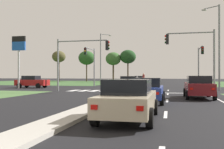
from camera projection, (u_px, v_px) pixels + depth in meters
name	position (u px, v px, depth m)	size (l,w,h in m)	color
ground_plane	(139.00, 89.00, 31.71)	(200.00, 200.00, 0.00)	black
grass_verge_far_left	(42.00, 82.00, 61.15)	(35.00, 35.00, 0.01)	#385B2D
median_island_near	(95.00, 106.00, 13.17)	(1.20, 22.00, 0.14)	#ADA89E
median_island_far	(152.00, 83.00, 56.12)	(1.20, 36.00, 0.14)	gray
lane_dash_second	(166.00, 114.00, 10.83)	(0.14, 2.00, 0.01)	silver
lane_dash_third	(167.00, 101.00, 16.69)	(0.14, 2.00, 0.01)	silver
lane_dash_fourth	(168.00, 94.00, 22.55)	(0.14, 2.00, 0.01)	silver
lane_dash_fifth	(168.00, 90.00, 28.40)	(0.14, 2.00, 0.01)	silver
stop_bar_near	(171.00, 93.00, 24.06)	(6.40, 0.50, 0.01)	silver
crosswalk_bar_near	(74.00, 91.00, 28.02)	(0.70, 2.80, 0.01)	silver
crosswalk_bar_second	(84.00, 91.00, 27.77)	(0.70, 2.80, 0.01)	silver
crosswalk_bar_third	(94.00, 91.00, 27.53)	(0.70, 2.80, 0.01)	silver
crosswalk_bar_fourth	(105.00, 91.00, 27.28)	(0.70, 2.80, 0.01)	silver
crosswalk_bar_fifth	(116.00, 91.00, 27.03)	(0.70, 2.80, 0.01)	silver
crosswalk_bar_sixth	(127.00, 91.00, 26.78)	(0.70, 2.80, 0.01)	silver
crosswalk_bar_seventh	(138.00, 91.00, 26.53)	(0.70, 2.80, 0.01)	silver
car_blue_near	(147.00, 90.00, 15.60)	(2.00, 4.28, 1.48)	navy
car_red_second	(32.00, 82.00, 34.26)	(4.21, 2.03, 1.59)	#A31919
car_grey_fourth	(140.00, 80.00, 53.72)	(2.07, 4.37, 1.53)	slate
car_white_fifth	(128.00, 82.00, 33.60)	(4.53, 1.96, 1.53)	silver
car_maroon_sixth	(199.00, 87.00, 18.54)	(1.94, 4.42, 1.60)	maroon
car_beige_seventh	(129.00, 99.00, 9.56)	(1.96, 4.52, 1.48)	#BCAD8E
traffic_signal_far_left	(91.00, 60.00, 38.21)	(0.32, 4.64, 5.73)	gray
traffic_signal_near_right	(196.00, 50.00, 23.98)	(4.50, 0.32, 5.81)	gray
traffic_signal_far_right	(200.00, 59.00, 34.80)	(0.32, 4.84, 5.50)	gray
traffic_signal_near_left	(77.00, 54.00, 26.48)	(5.57, 0.32, 5.38)	gray
street_lamp_second	(218.00, 43.00, 28.03)	(1.79, 1.46, 9.21)	gray
street_lamp_third	(102.00, 56.00, 48.38)	(1.85, 1.61, 9.38)	gray
pedestrian_at_median	(144.00, 78.00, 39.84)	(0.34, 0.34, 1.84)	#4C4C4C
fuel_price_totem	(19.00, 50.00, 33.10)	(1.80, 0.24, 6.61)	silver
treeline_near	(59.00, 57.00, 70.08)	(3.60, 3.60, 8.23)	#423323
treeline_second	(87.00, 58.00, 71.83)	(4.49, 4.49, 8.37)	#423323
treeline_third	(113.00, 59.00, 68.29)	(4.00, 4.00, 7.71)	#423323
treeline_fourth	(128.00, 57.00, 67.96)	(4.17, 4.17, 8.28)	#423323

